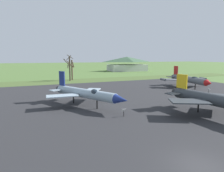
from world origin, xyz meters
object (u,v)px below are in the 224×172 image
object	(u,v)px
jet_fighter_rear_left	(223,101)
visitor_building	(127,64)
info_placard_front_right	(124,112)
info_placard_rear_center	(209,90)
jet_fighter_rear_center	(188,79)
jet_fighter_front_right	(86,93)

from	to	relation	value
jet_fighter_rear_left	visitor_building	bearing A→B (deg)	69.86
info_placard_front_right	info_placard_rear_center	xyz separation A→B (m)	(24.07, 7.46, -0.01)
info_placard_front_right	jet_fighter_rear_left	size ratio (longest dim) A/B	0.06
info_placard_front_right	jet_fighter_rear_left	distance (m)	12.26
info_placard_front_right	jet_fighter_rear_center	xyz separation A→B (m)	(25.66, 14.85, 1.59)
visitor_building	info_placard_rear_center	bearing A→B (deg)	-103.83
jet_fighter_front_right	info_placard_rear_center	xyz separation A→B (m)	(27.09, 0.41, -1.46)
jet_fighter_front_right	info_placard_rear_center	bearing A→B (deg)	0.86
jet_fighter_rear_center	info_placard_rear_center	distance (m)	7.73
visitor_building	jet_fighter_rear_left	bearing A→B (deg)	-110.14
info_placard_rear_center	visitor_building	distance (m)	72.68
jet_fighter_front_right	info_placard_rear_center	world-z (taller)	jet_fighter_front_right
jet_fighter_front_right	jet_fighter_rear_center	size ratio (longest dim) A/B	0.92
visitor_building	info_placard_front_right	bearing A→B (deg)	-117.98
info_placard_front_right	jet_fighter_front_right	bearing A→B (deg)	113.19
info_placard_rear_center	jet_fighter_rear_left	world-z (taller)	jet_fighter_rear_left
info_placard_rear_center	info_placard_front_right	bearing A→B (deg)	-162.79
info_placard_rear_center	visitor_building	bearing A→B (deg)	76.17
jet_fighter_front_right	jet_fighter_rear_left	world-z (taller)	jet_fighter_front_right
info_placard_front_right	jet_fighter_rear_left	world-z (taller)	jet_fighter_rear_left
jet_fighter_front_right	info_placard_front_right	distance (m)	7.80
jet_fighter_rear_left	info_placard_rear_center	bearing A→B (deg)	44.64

